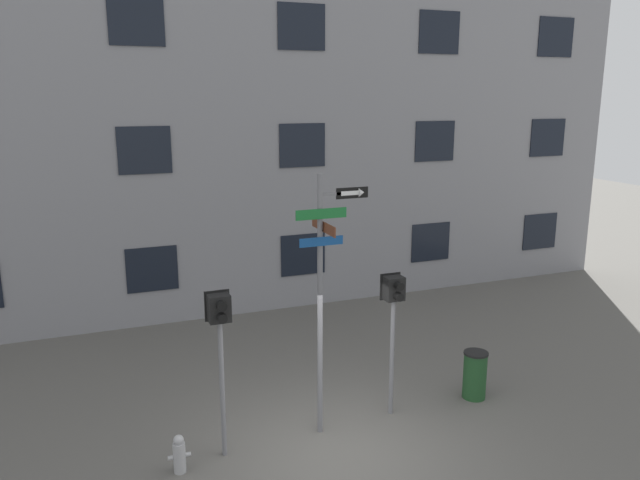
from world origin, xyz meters
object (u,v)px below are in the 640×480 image
Objects in this scene: street_sign_pole at (324,283)px; pedestrian_signal_left at (220,328)px; fire_hydrant at (179,454)px; pedestrian_signal_right at (394,305)px; trash_bin at (475,375)px.

street_sign_pole is 1.63× the size of pedestrian_signal_left.
pedestrian_signal_left is 2.05m from fire_hydrant.
pedestrian_signal_left is 3.16m from pedestrian_signal_right.
pedestrian_signal_right is 2.42m from trash_bin.
street_sign_pole is 3.87m from trash_bin.
street_sign_pole reaches higher than fire_hydrant.
fire_hydrant is at bearing -176.03° from trash_bin.
street_sign_pole is at bearing -174.96° from pedestrian_signal_right.
pedestrian_signal_right is 4.22× the size of fire_hydrant.
trash_bin is at bearing 2.15° from pedestrian_signal_left.
trash_bin is (1.79, -0.04, -1.63)m from pedestrian_signal_right.
pedestrian_signal_right is (3.15, 0.22, -0.09)m from pedestrian_signal_left.
street_sign_pole reaches higher than trash_bin.
trash_bin is (4.94, 0.19, -1.72)m from pedestrian_signal_left.
fire_hydrant is at bearing -164.46° from pedestrian_signal_left.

